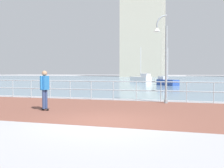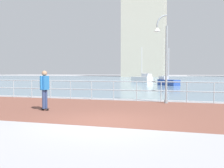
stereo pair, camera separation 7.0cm
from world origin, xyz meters
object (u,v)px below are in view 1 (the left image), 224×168
(lamppost, at_px, (163,55))
(sailboat_white, at_px, (167,82))
(skateboarder, at_px, (45,87))
(sailboat_blue, at_px, (141,79))

(lamppost, distance_m, sailboat_white, 19.33)
(sailboat_white, bearing_deg, lamppost, -87.31)
(lamppost, bearing_deg, sailboat_white, 92.69)
(lamppost, bearing_deg, skateboarder, -140.12)
(skateboarder, distance_m, sailboat_blue, 32.29)
(lamppost, relative_size, sailboat_blue, 0.81)
(lamppost, bearing_deg, sailboat_blue, 101.32)
(skateboarder, relative_size, sailboat_blue, 0.30)
(skateboarder, bearing_deg, sailboat_blue, 91.56)
(sailboat_blue, bearing_deg, skateboarder, -88.44)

